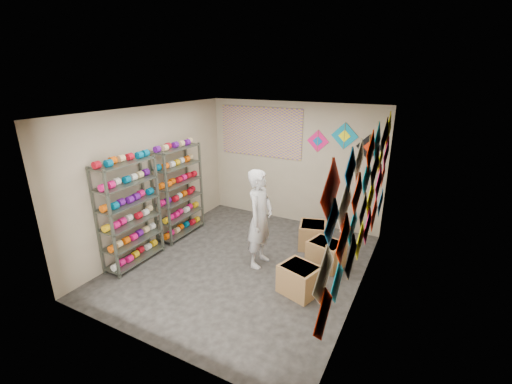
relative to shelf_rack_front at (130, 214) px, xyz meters
The scene contains 12 objects.
ground 2.19m from the shelf_rack_front, 25.53° to the left, with size 4.50×4.50×0.00m, color black.
room_walls 2.09m from the shelf_rack_front, 25.53° to the left, with size 4.50×4.50×4.50m.
shelf_rack_front is the anchor object (origin of this frame).
shelf_rack_back 1.30m from the shelf_rack_front, 90.00° to the left, with size 0.40×1.10×1.90m, color #4C5147.
string_spools 0.66m from the shelf_rack_front, 90.00° to the left, with size 0.12×2.36×0.12m.
kite_wall_display 3.92m from the shelf_rack_front, 13.31° to the left, with size 0.06×4.33×2.09m.
back_wall_kites 4.35m from the shelf_rack_front, 46.90° to the left, with size 1.55×0.02×0.72m.
poster 3.40m from the shelf_rack_front, 72.35° to the left, with size 2.00×0.01×1.10m, color #674392.
shopkeeper 2.27m from the shelf_rack_front, 26.52° to the left, with size 0.44×0.65×1.76m, color silver.
carton_a 3.10m from the shelf_rack_front, ahead, with size 0.56×0.47×0.47m, color #8B603D.
carton_b 3.51m from the shelf_rack_front, 25.44° to the left, with size 0.57×0.47×0.47m, color #8B603D.
carton_c 3.44m from the shelf_rack_front, 37.70° to the left, with size 0.51×0.56×0.49m, color #8B603D.
Camera 1 is at (2.72, -4.68, 3.27)m, focal length 24.00 mm.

